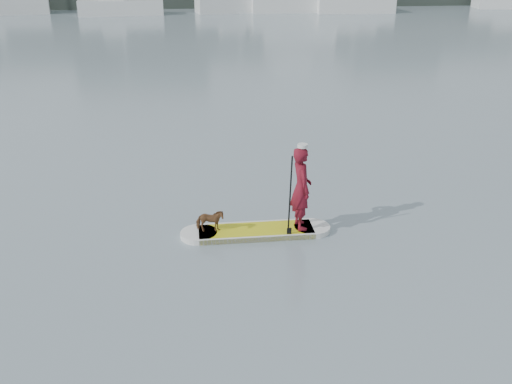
{
  "coord_description": "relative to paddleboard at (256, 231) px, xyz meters",
  "views": [
    {
      "loc": [
        -5.12,
        -10.06,
        5.81
      ],
      "look_at": [
        -3.84,
        0.97,
        1.0
      ],
      "focal_mm": 40.0,
      "sensor_mm": 36.0,
      "label": 1
    }
  ],
  "objects": [
    {
      "name": "sailboat_d",
      "position": [
        3.69,
        45.41,
        0.81
      ],
      "size": [
        8.56,
        3.97,
        12.15
      ],
      "rotation": [
        0.0,
        0.0,
        0.18
      ],
      "color": "silver",
      "rests_on": "ground"
    },
    {
      "name": "paddler",
      "position": [
        0.97,
        0.0,
        0.98
      ],
      "size": [
        0.5,
        0.71,
        1.84
      ],
      "primitive_type": "imported",
      "rotation": [
        0.0,
        0.0,
        1.66
      ],
      "color": "maroon",
      "rests_on": "paddleboard"
    },
    {
      "name": "paddleboard",
      "position": [
        0.0,
        0.0,
        0.0
      ],
      "size": [
        3.3,
        0.8,
        0.12
      ],
      "rotation": [
        0.0,
        0.0,
        0.0
      ],
      "color": "#CAC813",
      "rests_on": "ground"
    },
    {
      "name": "paddle",
      "position": [
        0.68,
        -0.31,
        0.74
      ],
      "size": [
        0.1,
        0.3,
        2.0
      ],
      "rotation": [
        0.0,
        0.0,
        0.0
      ],
      "color": "black",
      "rests_on": "ground"
    },
    {
      "name": "sailboat_e",
      "position": [
        14.4,
        43.61,
        0.69
      ],
      "size": [
        7.29,
        2.52,
        10.49
      ],
      "rotation": [
        0.0,
        0.0,
        -0.02
      ],
      "color": "silver",
      "rests_on": "ground"
    },
    {
      "name": "sailboat_c",
      "position": [
        -7.26,
        44.16,
        0.73
      ],
      "size": [
        7.65,
        3.09,
        10.73
      ],
      "rotation": [
        0.0,
        0.0,
        0.08
      ],
      "color": "silver",
      "rests_on": "ground"
    },
    {
      "name": "dog",
      "position": [
        -1.0,
        -0.0,
        0.31
      ],
      "size": [
        0.62,
        0.32,
        0.51
      ],
      "primitive_type": "imported",
      "rotation": [
        0.0,
        0.0,
        1.5
      ],
      "color": "brown",
      "rests_on": "paddleboard"
    },
    {
      "name": "white_cap",
      "position": [
        0.97,
        0.0,
        1.94
      ],
      "size": [
        0.22,
        0.22,
        0.07
      ],
      "primitive_type": "cylinder",
      "color": "silver",
      "rests_on": "paddler"
    },
    {
      "name": "ground",
      "position": [
        3.84,
        -0.97,
        -0.06
      ],
      "size": [
        140.0,
        140.0,
        0.0
      ],
      "primitive_type": "plane",
      "color": "slate",
      "rests_on": "ground"
    }
  ]
}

